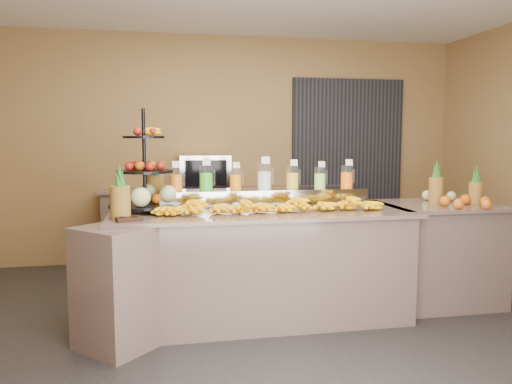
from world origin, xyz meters
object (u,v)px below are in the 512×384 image
object	(u,v)px
oven_warmer	(204,172)
banana_heap	(270,204)
right_fruit_pile	(460,197)
condiment_caddy	(129,219)
fruit_stand	(150,185)
pitcher_tray	(264,197)

from	to	relation	value
oven_warmer	banana_heap	bearing A→B (deg)	-79.68
banana_heap	right_fruit_pile	xyz separation A→B (m)	(1.75, 0.03, 0.02)
banana_heap	condiment_caddy	size ratio (longest dim) A/B	10.29
right_fruit_pile	condiment_caddy	bearing A→B (deg)	-174.29
banana_heap	oven_warmer	size ratio (longest dim) A/B	3.09
condiment_caddy	right_fruit_pile	size ratio (longest dim) A/B	0.39
fruit_stand	right_fruit_pile	xyz separation A→B (m)	(2.73, -0.22, -0.14)
right_fruit_pile	banana_heap	bearing A→B (deg)	-178.89
fruit_stand	right_fruit_pile	size ratio (longest dim) A/B	1.82
banana_heap	oven_warmer	world-z (taller)	oven_warmer
banana_heap	right_fruit_pile	bearing A→B (deg)	1.11
pitcher_tray	right_fruit_pile	world-z (taller)	right_fruit_pile
banana_heap	condiment_caddy	bearing A→B (deg)	-167.28
pitcher_tray	banana_heap	size ratio (longest dim) A/B	0.99
pitcher_tray	banana_heap	world-z (taller)	banana_heap
pitcher_tray	condiment_caddy	world-z (taller)	pitcher_tray
right_fruit_pile	oven_warmer	xyz separation A→B (m)	(-2.12, 2.01, 0.12)
fruit_stand	right_fruit_pile	world-z (taller)	fruit_stand
condiment_caddy	oven_warmer	size ratio (longest dim) A/B	0.30
banana_heap	fruit_stand	bearing A→B (deg)	165.69
fruit_stand	oven_warmer	world-z (taller)	fruit_stand
pitcher_tray	banana_heap	xyz separation A→B (m)	(-0.02, -0.37, -0.01)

